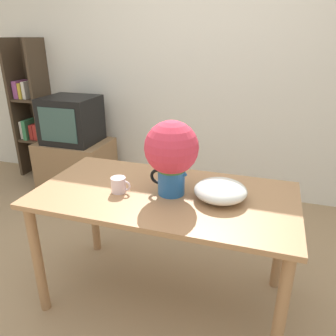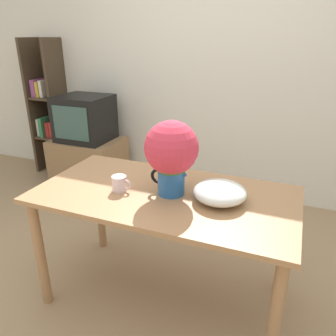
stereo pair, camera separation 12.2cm
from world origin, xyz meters
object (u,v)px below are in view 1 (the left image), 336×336
Objects in this scene: white_bowl at (220,191)px; tv_set at (71,120)px; coffee_mug at (119,185)px; flower_vase at (171,153)px.

tv_set is at bearing 144.61° from white_bowl.
white_bowl is (0.57, 0.09, 0.01)m from coffee_mug.
white_bowl is at bearing -35.39° from tv_set.
white_bowl is at bearing 2.49° from flower_vase.
flower_vase reaches higher than white_bowl.
tv_set is at bearing 131.68° from coffee_mug.
coffee_mug is 0.22× the size of tv_set.
coffee_mug is 0.58m from white_bowl.
flower_vase is 0.80× the size of tv_set.
flower_vase is at bearing -40.43° from tv_set.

